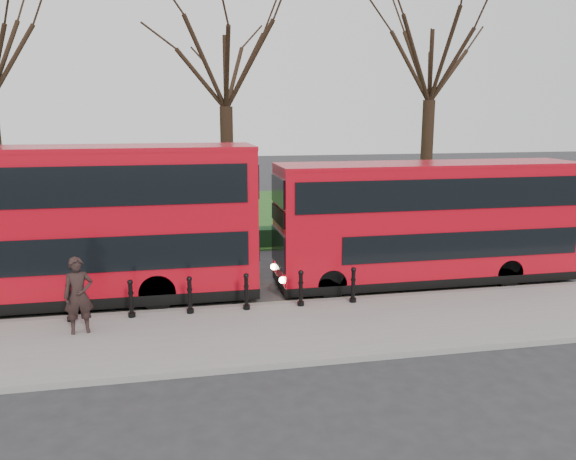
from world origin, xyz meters
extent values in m
plane|color=#28282B|center=(0.00, 0.00, 0.00)|extent=(120.00, 120.00, 0.00)
cube|color=gray|center=(0.00, -3.00, 0.07)|extent=(60.00, 4.00, 0.15)
cube|color=slate|center=(0.00, -1.00, 0.07)|extent=(60.00, 0.25, 0.16)
cube|color=#22541C|center=(0.00, 15.00, 0.03)|extent=(60.00, 18.00, 0.06)
cube|color=black|center=(0.00, 6.80, 0.40)|extent=(60.00, 0.90, 0.80)
cube|color=yellow|center=(0.00, -0.70, 0.01)|extent=(60.00, 0.10, 0.01)
cube|color=yellow|center=(0.00, -0.50, 0.01)|extent=(60.00, 0.10, 0.01)
cylinder|color=black|center=(2.00, 10.00, 2.96)|extent=(0.60, 0.60, 5.91)
cylinder|color=black|center=(12.00, 10.00, 3.13)|extent=(0.60, 0.60, 6.25)
cylinder|color=black|center=(-3.30, -1.35, 0.65)|extent=(0.15, 0.15, 1.00)
cylinder|color=black|center=(-1.73, -1.35, 0.65)|extent=(0.15, 0.15, 1.00)
cylinder|color=black|center=(-0.16, -1.35, 0.65)|extent=(0.15, 0.15, 1.00)
cylinder|color=black|center=(1.41, -1.35, 0.65)|extent=(0.15, 0.15, 1.00)
cylinder|color=black|center=(2.98, -1.35, 0.65)|extent=(0.15, 0.15, 1.00)
cylinder|color=black|center=(4.55, -1.35, 0.65)|extent=(0.15, 0.15, 1.00)
cube|color=#B20816|center=(-3.91, 0.73, 2.51)|extent=(11.63, 2.64, 4.28)
cube|color=black|center=(-3.91, 0.73, 0.32)|extent=(11.65, 2.66, 0.32)
cube|color=black|center=(-3.07, -0.60, 1.74)|extent=(9.30, 0.04, 1.00)
cube|color=black|center=(-3.91, -0.60, 3.65)|extent=(10.99, 0.04, 1.11)
cylinder|color=black|center=(-1.06, -0.43, 0.53)|extent=(1.06, 0.32, 1.06)
cylinder|color=black|center=(-1.06, 1.90, 0.53)|extent=(1.06, 0.32, 1.06)
cube|color=#B20816|center=(7.72, 0.57, 2.17)|extent=(10.03, 2.28, 3.69)
cube|color=black|center=(7.72, 0.57, 0.27)|extent=(10.05, 2.30, 0.27)
cube|color=black|center=(8.45, -0.58, 1.50)|extent=(8.02, 0.04, 0.87)
cube|color=black|center=(7.72, -0.58, 3.15)|extent=(9.48, 0.04, 0.96)
cube|color=black|center=(2.68, 0.57, 2.46)|extent=(0.06, 2.01, 0.50)
cylinder|color=black|center=(4.16, -0.43, 0.46)|extent=(0.91, 0.27, 0.91)
cylinder|color=black|center=(4.16, 1.57, 0.46)|extent=(0.91, 0.27, 0.91)
cylinder|color=black|center=(10.18, -0.43, 0.46)|extent=(0.91, 0.27, 0.91)
cylinder|color=black|center=(10.18, 1.57, 0.46)|extent=(0.91, 0.27, 0.91)
imported|color=black|center=(-2.91, -2.24, 1.13)|extent=(0.79, 0.59, 1.96)
camera|label=1|loc=(-0.43, -16.37, 5.55)|focal=35.00mm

